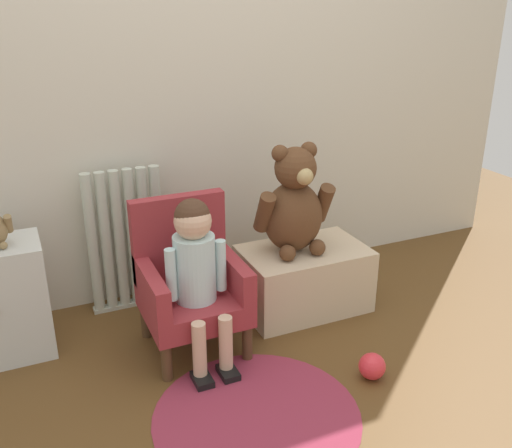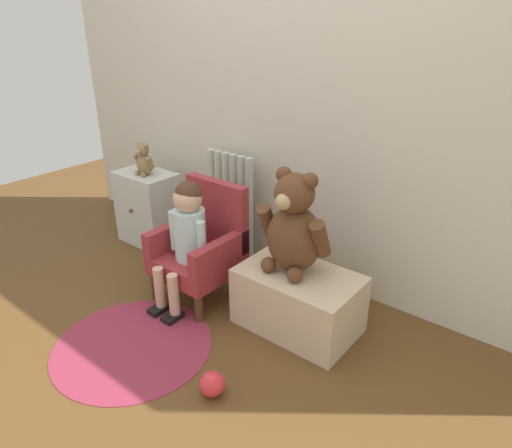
{
  "view_description": "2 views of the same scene",
  "coord_description": "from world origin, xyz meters",
  "px_view_note": "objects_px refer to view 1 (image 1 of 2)",
  "views": [
    {
      "loc": [
        -0.84,
        -1.51,
        1.42
      ],
      "look_at": [
        0.07,
        0.54,
        0.52
      ],
      "focal_mm": 40.0,
      "sensor_mm": 36.0,
      "label": 1
    },
    {
      "loc": [
        1.4,
        -0.99,
        1.46
      ],
      "look_at": [
        0.14,
        0.59,
        0.53
      ],
      "focal_mm": 32.0,
      "sensor_mm": 36.0,
      "label": 2
    }
  ],
  "objects_px": {
    "large_teddy_bear": "(294,205)",
    "floor_rug": "(257,415)",
    "child_armchair": "(189,282)",
    "toy_ball": "(372,366)",
    "radiator": "(126,241)",
    "child_figure": "(196,260)",
    "low_bench": "(303,278)"
  },
  "relations": [
    {
      "from": "large_teddy_bear",
      "to": "floor_rug",
      "type": "distance_m",
      "value": 0.96
    },
    {
      "from": "child_armchair",
      "to": "floor_rug",
      "type": "xyz_separation_m",
      "value": [
        0.06,
        -0.56,
        -0.29
      ]
    },
    {
      "from": "large_teddy_bear",
      "to": "toy_ball",
      "type": "xyz_separation_m",
      "value": [
        0.04,
        -0.63,
        -0.48
      ]
    },
    {
      "from": "child_armchair",
      "to": "large_teddy_bear",
      "type": "distance_m",
      "value": 0.6
    },
    {
      "from": "radiator",
      "to": "child_figure",
      "type": "bearing_deg",
      "value": -72.21
    },
    {
      "from": "low_bench",
      "to": "toy_ball",
      "type": "bearing_deg",
      "value": -91.64
    },
    {
      "from": "child_armchair",
      "to": "large_teddy_bear",
      "type": "relative_size",
      "value": 1.25
    },
    {
      "from": "large_teddy_bear",
      "to": "floor_rug",
      "type": "height_order",
      "value": "large_teddy_bear"
    },
    {
      "from": "low_bench",
      "to": "floor_rug",
      "type": "relative_size",
      "value": 0.78
    },
    {
      "from": "low_bench",
      "to": "toy_ball",
      "type": "distance_m",
      "value": 0.62
    },
    {
      "from": "large_teddy_bear",
      "to": "floor_rug",
      "type": "bearing_deg",
      "value": -126.34
    },
    {
      "from": "radiator",
      "to": "child_figure",
      "type": "xyz_separation_m",
      "value": [
        0.17,
        -0.54,
        0.1
      ]
    },
    {
      "from": "large_teddy_bear",
      "to": "child_figure",
      "type": "bearing_deg",
      "value": -160.13
    },
    {
      "from": "floor_rug",
      "to": "radiator",
      "type": "bearing_deg",
      "value": 103.41
    },
    {
      "from": "child_figure",
      "to": "toy_ball",
      "type": "bearing_deg",
      "value": -36.94
    },
    {
      "from": "child_figure",
      "to": "child_armchair",
      "type": "bearing_deg",
      "value": 90.0
    },
    {
      "from": "large_teddy_bear",
      "to": "floor_rug",
      "type": "xyz_separation_m",
      "value": [
        -0.48,
        -0.65,
        -0.53
      ]
    },
    {
      "from": "low_bench",
      "to": "child_figure",
      "type": "bearing_deg",
      "value": -163.35
    },
    {
      "from": "low_bench",
      "to": "child_armchair",
      "type": "bearing_deg",
      "value": -173.47
    },
    {
      "from": "large_teddy_bear",
      "to": "toy_ball",
      "type": "distance_m",
      "value": 0.79
    },
    {
      "from": "low_bench",
      "to": "toy_ball",
      "type": "xyz_separation_m",
      "value": [
        -0.02,
        -0.61,
        -0.1
      ]
    },
    {
      "from": "child_armchair",
      "to": "floor_rug",
      "type": "bearing_deg",
      "value": -83.55
    },
    {
      "from": "low_bench",
      "to": "floor_rug",
      "type": "xyz_separation_m",
      "value": [
        -0.53,
        -0.63,
        -0.15
      ]
    },
    {
      "from": "child_armchair",
      "to": "floor_rug",
      "type": "relative_size",
      "value": 0.84
    },
    {
      "from": "low_bench",
      "to": "large_teddy_bear",
      "type": "height_order",
      "value": "large_teddy_bear"
    },
    {
      "from": "floor_rug",
      "to": "toy_ball",
      "type": "relative_size",
      "value": 7.06
    },
    {
      "from": "radiator",
      "to": "low_bench",
      "type": "xyz_separation_m",
      "value": [
        0.77,
        -0.36,
        -0.19
      ]
    },
    {
      "from": "large_teddy_bear",
      "to": "floor_rug",
      "type": "relative_size",
      "value": 0.67
    },
    {
      "from": "child_figure",
      "to": "toy_ball",
      "type": "relative_size",
      "value": 6.42
    },
    {
      "from": "child_figure",
      "to": "toy_ball",
      "type": "distance_m",
      "value": 0.82
    },
    {
      "from": "child_armchair",
      "to": "low_bench",
      "type": "distance_m",
      "value": 0.61
    },
    {
      "from": "child_armchair",
      "to": "large_teddy_bear",
      "type": "height_order",
      "value": "large_teddy_bear"
    }
  ]
}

